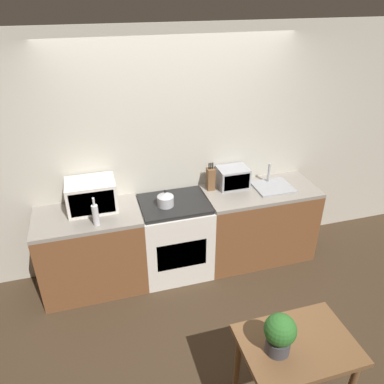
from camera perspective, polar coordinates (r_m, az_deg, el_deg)
The scene contains 13 objects.
ground_plane at distance 3.89m, azimuth 2.32°, elevation -19.14°, with size 16.00×16.00×0.00m, color #3D2D1E.
wall_back at distance 4.07m, azimuth -2.60°, elevation 5.87°, with size 10.00×0.06×2.60m.
counter_left_run at distance 4.11m, azimuth -14.96°, elevation -8.70°, with size 1.05×0.62×0.90m.
counter_right_run at distance 4.47m, azimuth 9.96°, elevation -4.67°, with size 1.26×0.62×0.90m.
stove_range at distance 4.18m, azimuth -2.61°, elevation -6.91°, with size 0.74×0.62×0.90m.
kettle at distance 3.84m, azimuth -4.06°, elevation -1.06°, with size 0.17×0.17×0.18m.
microwave at distance 3.87m, azimuth -15.08°, elevation -0.48°, with size 0.48×0.35×0.31m.
bottle at distance 3.63m, azimuth -14.50°, elevation -3.32°, with size 0.06×0.06×0.29m.
knife_block at distance 4.12m, azimuth 2.84°, elevation 2.03°, with size 0.08×0.09×0.32m.
toaster_oven at distance 4.20m, azimuth 6.24°, elevation 2.22°, with size 0.34×0.26×0.23m.
sink_basin at distance 4.30m, azimuth 12.19°, elevation 0.88°, with size 0.41×0.36×0.24m.
dining_table at distance 2.97m, azimuth 15.54°, elevation -22.78°, with size 0.79×0.56×0.74m.
potted_plant at distance 2.68m, azimuth 13.21°, elevation -20.23°, with size 0.22×0.22×0.31m.
Camera 1 is at (-0.86, -2.44, 2.91)m, focal length 35.00 mm.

